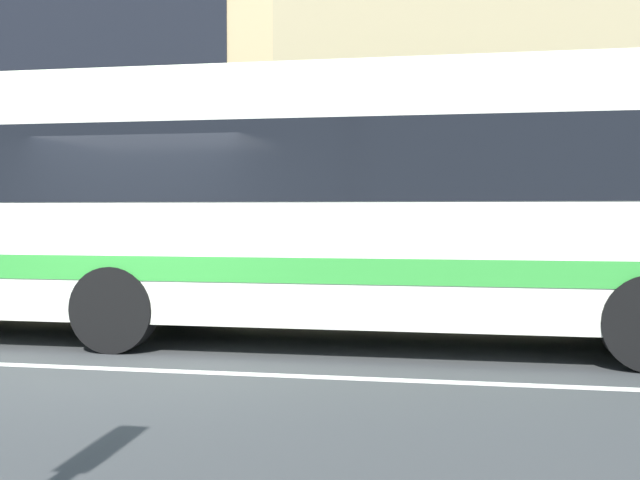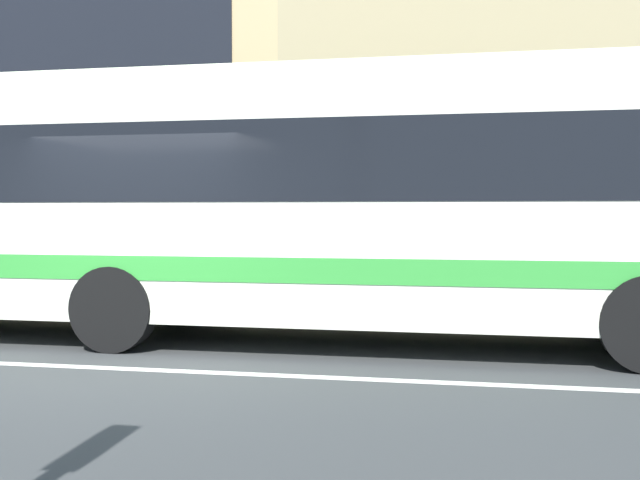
# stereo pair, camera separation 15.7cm
# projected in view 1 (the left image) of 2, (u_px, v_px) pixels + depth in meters

# --- Properties ---
(ground_plane) EXTENTS (160.00, 160.00, 0.00)m
(ground_plane) POSITION_uv_depth(u_px,v_px,m) (102.00, 369.00, 8.14)
(ground_plane) COLOR #383A3B
(lane_centre_line) EXTENTS (60.00, 0.16, 0.01)m
(lane_centre_line) POSITION_uv_depth(u_px,v_px,m) (102.00, 368.00, 8.14)
(lane_centre_line) COLOR silver
(lane_centre_line) RESTS_ON ground_plane
(hedge_row_far) EXTENTS (18.55, 1.10, 0.75)m
(hedge_row_far) POSITION_uv_depth(u_px,v_px,m) (354.00, 287.00, 13.09)
(hedge_row_far) COLOR #235317
(hedge_row_far) RESTS_ON ground_plane
(transit_bus) EXTENTS (12.20, 2.62, 3.30)m
(transit_bus) POSITION_uv_depth(u_px,v_px,m) (209.00, 197.00, 10.02)
(transit_bus) COLOR silver
(transit_bus) RESTS_ON ground_plane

